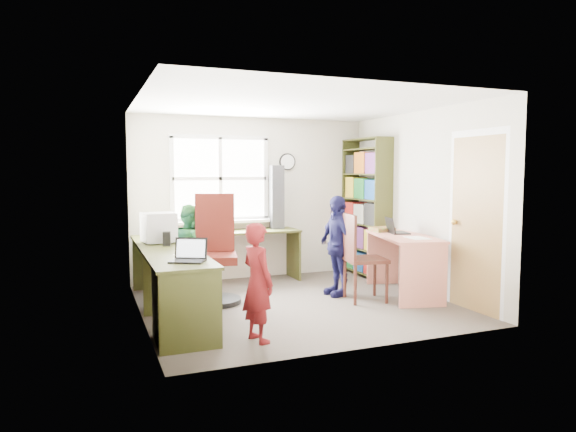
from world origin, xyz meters
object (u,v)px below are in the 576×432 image
Objects in this scene: right_desk at (404,252)px; laptop_left at (189,256)px; wooden_chair at (359,254)px; potted_plant at (225,219)px; crt_monitor at (159,228)px; l_desk at (192,279)px; person_red at (258,282)px; person_green at (191,251)px; swivel_chair at (215,256)px; bookshelf at (366,211)px; cd_tower at (277,197)px; person_navy at (337,246)px; laptop_right at (395,230)px.

laptop_left is at bearing -152.32° from right_desk.
wooden_chair reaches higher than potted_plant.
crt_monitor reaches higher than laptop_left.
crt_monitor is at bearing 104.87° from l_desk.
person_red is (-1.64, -0.99, -0.02)m from wooden_chair.
crt_monitor is 1.89m from person_red.
person_green reaches higher than crt_monitor.
wooden_chair is at bearing -26.44° from crt_monitor.
swivel_chair is (0.43, 0.75, 0.11)m from l_desk.
bookshelf is 5.08× the size of crt_monitor.
cd_tower is (-0.48, 1.65, 0.63)m from wooden_chair.
l_desk is 2.52m from cd_tower.
wooden_chair is 0.39m from person_navy.
laptop_right is at bearing 32.05° from wooden_chair.
laptop_left is (-3.08, -2.00, -0.20)m from bookshelf.
wooden_chair reaches higher than laptop_right.
laptop_right is 1.10× the size of potted_plant.
person_navy reaches higher than person_green.
laptop_right is at bearing -45.72° from cd_tower.
bookshelf is 5.77× the size of laptop_right.
swivel_chair is 1.17× the size of person_red.
l_desk is at bearing 111.93° from laptop_right.
swivel_chair is at bearing -135.54° from cd_tower.
swivel_chair reaches higher than crt_monitor.
wooden_chair is 2.13m from person_green.
l_desk is 3.13× the size of cd_tower.
laptop_right is (2.92, 0.94, 0.03)m from laptop_left.
cd_tower reaches higher than wooden_chair.
laptop_left is at bearing -112.36° from potted_plant.
crt_monitor is (-2.32, 0.74, 0.35)m from wooden_chair.
bookshelf is at bearing 1.95° from crt_monitor.
right_desk is 3.53× the size of crt_monitor.
person_red is 2.04m from person_navy.
laptop_left is 2.51m from potted_plant.
crt_monitor is 0.37× the size of person_red.
cd_tower is at bearing 54.32° from laptop_right.
laptop_left is (0.10, -1.39, -0.13)m from crt_monitor.
potted_plant is (1.06, 0.93, -0.02)m from crt_monitor.
person_red is (0.45, -0.86, 0.11)m from l_desk.
cd_tower is (1.74, 2.31, 0.42)m from laptop_left.
person_green reaches higher than person_red.
right_desk is 0.70× the size of bookshelf.
l_desk is 2.10m from wooden_chair.
crt_monitor is at bearing -150.06° from cd_tower.
crt_monitor is 0.60m from person_green.
potted_plant is (0.96, 2.32, 0.11)m from laptop_left.
laptop_left is 1.10× the size of laptop_right.
laptop_right is at bearing 4.32° from swivel_chair.
swivel_chair is 1.57m from person_navy.
person_green is (0.20, 1.11, 0.14)m from l_desk.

